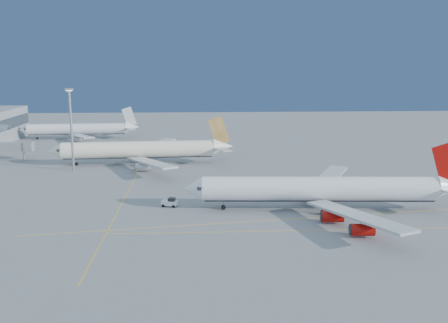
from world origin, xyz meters
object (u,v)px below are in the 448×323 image
at_px(light_mast, 71,123).
at_px(pushback_tug, 170,202).
at_px(airliner_virgin, 325,189).
at_px(airliner_etihad, 143,150).
at_px(airliner_third, 80,129).

bearing_deg(light_mast, pushback_tug, -51.78).
height_order(airliner_virgin, pushback_tug, airliner_virgin).
xyz_separation_m(pushback_tug, light_mast, (-35.44, 45.00, 15.57)).
relative_size(airliner_etihad, light_mast, 2.38).
bearing_deg(airliner_virgin, light_mast, 149.55).
height_order(airliner_etihad, airliner_third, airliner_etihad).
distance_m(airliner_etihad, light_mast, 27.38).
bearing_deg(airliner_third, light_mast, -82.02).
bearing_deg(pushback_tug, airliner_etihad, 118.44).
xyz_separation_m(airliner_third, light_mast, (14.34, -73.35, 11.96)).
bearing_deg(airliner_etihad, pushback_tug, -80.15).
xyz_separation_m(airliner_third, pushback_tug, (49.78, -118.36, -3.61)).
bearing_deg(pushback_tug, light_mast, 143.70).
bearing_deg(airliner_virgin, pushback_tug, 176.04).
distance_m(airliner_virgin, airliner_etihad, 79.71).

